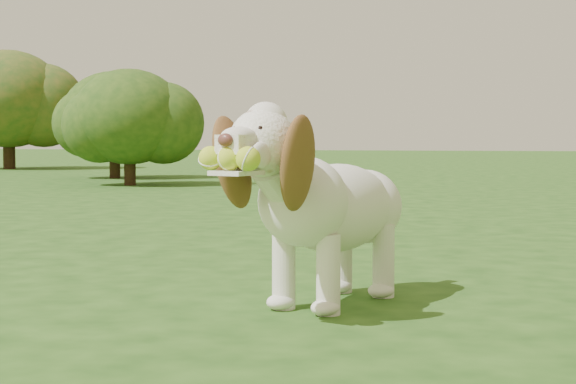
# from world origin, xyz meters

# --- Properties ---
(ground) EXTENTS (80.00, 80.00, 0.00)m
(ground) POSITION_xyz_m (0.00, 0.00, 0.00)
(ground) COLOR #1E4313
(ground) RESTS_ON ground
(dog) EXTENTS (0.61, 1.09, 0.72)m
(dog) POSITION_xyz_m (-0.08, -0.43, 0.38)
(dog) COLOR white
(dog) RESTS_ON ground
(shrub_a) EXTENTS (1.44, 1.44, 1.49)m
(shrub_a) POSITION_xyz_m (-4.29, 6.87, 0.87)
(shrub_a) COLOR #382314
(shrub_a) RESTS_ON ground
(shrub_e) EXTENTS (1.55, 1.55, 1.61)m
(shrub_e) POSITION_xyz_m (-5.38, 8.66, 0.95)
(shrub_e) COLOR #382314
(shrub_e) RESTS_ON ground
(shrub_g) EXTENTS (2.25, 2.25, 2.33)m
(shrub_g) POSITION_xyz_m (-9.21, 11.82, 1.37)
(shrub_g) COLOR #382314
(shrub_g) RESTS_ON ground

